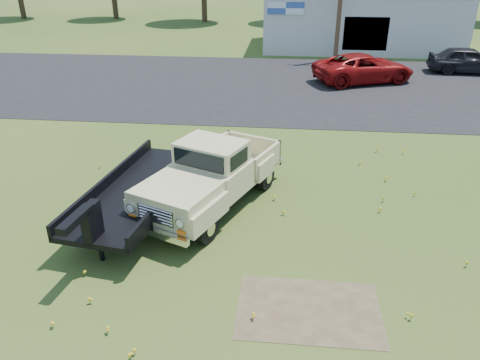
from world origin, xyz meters
name	(u,v)px	position (x,y,z in m)	size (l,w,h in m)	color
ground	(249,229)	(0.00, 0.00, 0.00)	(140.00, 140.00, 0.00)	#344D18
asphalt_lot	(272,85)	(0.00, 15.00, 0.00)	(90.00, 14.00, 0.02)	black
dirt_patch_a	(309,310)	(1.50, -3.00, 0.00)	(3.00, 2.00, 0.01)	brown
dirt_patch_b	(200,171)	(-2.00, 3.50, 0.00)	(2.20, 1.60, 0.01)	brown
commercial_building	(359,18)	(6.00, 26.99, 2.10)	(14.20, 8.20, 4.15)	#BCBCB7
vintage_pickup_truck	(212,174)	(-1.17, 1.21, 1.01)	(2.16, 5.56, 2.02)	#C3B582
flatbed_trailer	(141,186)	(-3.09, 0.58, 0.84)	(2.07, 6.20, 1.69)	black
red_pickup	(364,68)	(5.07, 16.17, 0.78)	(2.59, 5.62, 1.56)	maroon
dark_sedan	(468,60)	(11.60, 19.02, 0.77)	(1.82, 4.53, 1.54)	black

